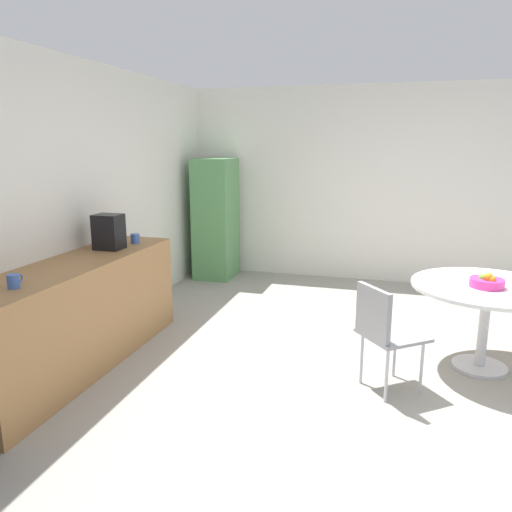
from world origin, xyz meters
name	(u,v)px	position (x,y,z in m)	size (l,w,h in m)	color
ground_plane	(404,379)	(0.00, 0.00, 0.00)	(6.00, 6.00, 0.00)	#9E998E
wall_back	(70,205)	(0.00, 3.00, 1.30)	(6.00, 0.10, 2.60)	white
wall_side_right	(409,186)	(3.00, 0.00, 1.30)	(0.10, 6.00, 2.60)	white
counter_block	(76,315)	(-0.50, 2.65, 0.45)	(2.38, 0.60, 0.90)	#9E7042
locker_cabinet	(216,219)	(2.55, 2.55, 0.82)	(0.60, 0.50, 1.65)	#599959
round_table	(487,299)	(0.37, -0.61, 0.61)	(1.20, 1.20, 0.73)	silver
chair_gray	(383,326)	(-0.26, 0.19, 0.52)	(0.59, 0.59, 0.83)	silver
fruit_bowl	(487,282)	(0.30, -0.59, 0.77)	(0.26, 0.26, 0.13)	#D8338C
mug_white	(135,238)	(0.36, 2.56, 0.95)	(0.13, 0.08, 0.09)	#3F66BF
mug_green	(14,281)	(-1.23, 2.57, 0.95)	(0.13, 0.08, 0.09)	#3F66BF
coffee_maker	(109,232)	(0.05, 2.65, 1.06)	(0.20, 0.24, 0.32)	black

